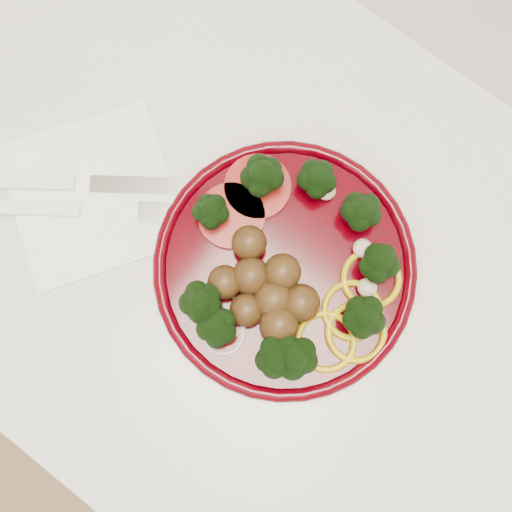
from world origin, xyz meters
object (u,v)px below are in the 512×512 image
Objects in this scene: plate at (284,271)px; napkin at (93,195)px; knife at (68,183)px; fork at (63,210)px.

napkin is at bearing -165.25° from plate.
napkin is (-0.21, -0.06, -0.02)m from plate.
plate is 1.63× the size of napkin.
napkin is at bearing -22.66° from knife.
plate reaches higher than napkin.
plate is 1.41× the size of knife.
fork reaches higher than napkin.
plate reaches higher than knife.
napkin is at bearing 33.31° from fork.
knife is at bearing -165.41° from plate.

